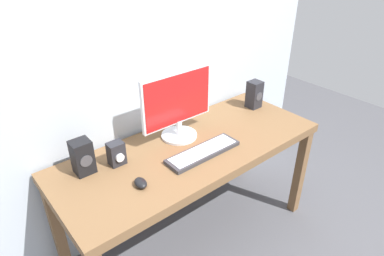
{
  "coord_description": "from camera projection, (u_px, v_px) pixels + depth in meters",
  "views": [
    {
      "loc": [
        -1.03,
        -1.25,
        1.79
      ],
      "look_at": [
        0.0,
        0.0,
        0.85
      ],
      "focal_mm": 31.49,
      "sensor_mm": 36.0,
      "label": 1
    }
  ],
  "objects": [
    {
      "name": "ground_plane",
      "position": [
        192.0,
        236.0,
        2.3
      ],
      "size": [
        6.0,
        6.0,
        0.0
      ],
      "primitive_type": "plane",
      "color": "#4C4C51"
    },
    {
      "name": "desk",
      "position": [
        192.0,
        158.0,
        1.98
      ],
      "size": [
        1.59,
        0.64,
        0.73
      ],
      "color": "brown",
      "rests_on": "ground_plane"
    },
    {
      "name": "monitor",
      "position": [
        178.0,
        104.0,
        1.93
      ],
      "size": [
        0.47,
        0.21,
        0.41
      ],
      "color": "silver",
      "rests_on": "desk"
    },
    {
      "name": "keyboard_primary",
      "position": [
        203.0,
        152.0,
        1.86
      ],
      "size": [
        0.45,
        0.13,
        0.02
      ],
      "color": "#333338",
      "rests_on": "desk"
    },
    {
      "name": "mouse",
      "position": [
        141.0,
        183.0,
        1.62
      ],
      "size": [
        0.07,
        0.09,
        0.04
      ],
      "primitive_type": "ellipsoid",
      "rotation": [
        0.0,
        0.0,
        -0.14
      ],
      "color": "black",
      "rests_on": "desk"
    },
    {
      "name": "speaker_right",
      "position": [
        254.0,
        94.0,
        2.33
      ],
      "size": [
        0.09,
        0.09,
        0.19
      ],
      "color": "#232328",
      "rests_on": "desk"
    },
    {
      "name": "speaker_left",
      "position": [
        82.0,
        157.0,
        1.68
      ],
      "size": [
        0.1,
        0.09,
        0.18
      ],
      "color": "black",
      "rests_on": "desk"
    },
    {
      "name": "audio_controller",
      "position": [
        116.0,
        154.0,
        1.76
      ],
      "size": [
        0.08,
        0.08,
        0.13
      ],
      "color": "#232328",
      "rests_on": "desk"
    }
  ]
}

